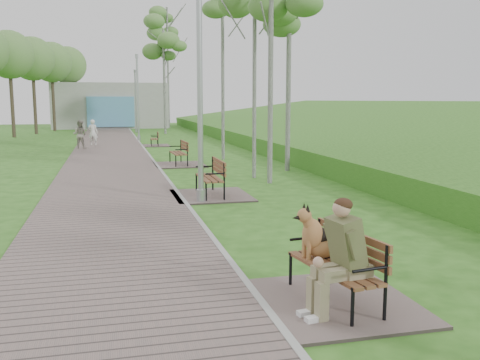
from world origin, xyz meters
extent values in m
cube|color=#6D5E59|center=(-1.75, 21.50, 0.02)|extent=(3.50, 67.00, 0.04)
cube|color=#999993|center=(0.00, 21.50, 0.03)|extent=(0.10, 67.00, 0.05)
cube|color=#559733|center=(12.00, 20.00, 0.00)|extent=(14.00, 70.00, 1.60)
cube|color=#9E9E99|center=(-1.50, 51.00, 2.00)|extent=(10.00, 5.00, 4.00)
cube|color=#5391BA|center=(-1.50, 48.40, 1.50)|extent=(4.00, 0.20, 2.60)
cube|color=#6D5E59|center=(0.92, 6.48, 0.02)|extent=(1.88, 2.08, 0.04)
cube|color=brown|center=(0.87, 6.48, 0.47)|extent=(0.70, 1.62, 0.04)
cube|color=brown|center=(1.12, 6.52, 0.75)|extent=(0.28, 1.55, 0.34)
cube|color=#6D5E59|center=(0.81, 14.25, 0.02)|extent=(1.98, 2.20, 0.04)
cube|color=brown|center=(0.76, 14.25, 0.50)|extent=(0.50, 1.65, 0.04)
cube|color=brown|center=(1.02, 14.25, 0.79)|extent=(0.05, 1.65, 0.36)
cube|color=#6D5E59|center=(0.88, 21.19, 0.02)|extent=(1.91, 2.12, 0.04)
cube|color=brown|center=(0.83, 21.19, 0.48)|extent=(0.53, 1.61, 0.04)
cube|color=brown|center=(1.08, 21.20, 0.76)|extent=(0.10, 1.59, 0.35)
cube|color=#6D5E59|center=(0.72, 30.29, 0.02)|extent=(1.56, 1.73, 0.04)
cube|color=brown|center=(0.67, 30.29, 0.39)|extent=(0.46, 1.32, 0.03)
cube|color=brown|center=(0.88, 30.28, 0.62)|extent=(0.11, 1.30, 0.29)
cylinder|color=#A3A6AC|center=(0.39, 13.41, 0.17)|extent=(0.23, 0.23, 0.34)
cylinder|color=#A3A6AC|center=(0.39, 13.41, 2.83)|extent=(0.14, 0.14, 5.65)
cylinder|color=#A3A6AC|center=(0.06, 34.23, 0.15)|extent=(0.20, 0.20, 0.31)
cylinder|color=#A3A6AC|center=(0.06, 34.23, 2.54)|extent=(0.12, 0.12, 5.09)
cylinder|color=#A3A6AC|center=(0.06, 34.23, 5.14)|extent=(0.18, 0.18, 0.25)
cylinder|color=#A3A6AC|center=(0.37, 43.10, 0.14)|extent=(0.19, 0.19, 0.28)
cylinder|color=#A3A6AC|center=(0.37, 43.10, 2.33)|extent=(0.11, 0.11, 4.65)
cylinder|color=#A3A6AC|center=(0.37, 43.10, 4.70)|extent=(0.17, 0.17, 0.23)
imported|color=silver|center=(-2.61, 31.29, 0.72)|extent=(0.61, 0.48, 1.45)
imported|color=#A1988C|center=(-3.20, 29.24, 0.75)|extent=(0.87, 0.76, 1.50)
cylinder|color=silver|center=(2.97, 16.04, 4.03)|extent=(0.15, 0.15, 8.06)
cylinder|color=silver|center=(4.44, 18.68, 3.70)|extent=(0.16, 0.16, 7.40)
cylinder|color=silver|center=(2.80, 17.24, 3.68)|extent=(0.15, 0.15, 7.35)
cylinder|color=silver|center=(2.96, 22.79, 4.41)|extent=(0.17, 0.17, 8.81)
cylinder|color=silver|center=(2.38, 40.78, 3.80)|extent=(0.17, 0.17, 7.60)
ellipsoid|color=#618F45|center=(2.38, 40.78, 6.23)|extent=(2.39, 2.39, 3.34)
cylinder|color=silver|center=(3.62, 49.48, 5.30)|extent=(0.19, 0.19, 10.60)
ellipsoid|color=#618F45|center=(3.62, 49.48, 8.70)|extent=(2.73, 2.73, 4.67)
camera|label=1|loc=(-1.78, 0.56, 2.53)|focal=40.00mm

